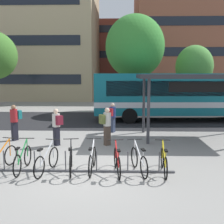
% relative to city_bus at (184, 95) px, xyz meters
% --- Properties ---
extents(ground, '(200.00, 200.00, 0.00)m').
position_rel_city_bus_xyz_m(ground, '(-5.54, -9.76, -1.78)').
color(ground, gray).
extents(bus_lane_asphalt, '(80.00, 7.20, 0.01)m').
position_rel_city_bus_xyz_m(bus_lane_asphalt, '(-5.54, -0.00, -1.77)').
color(bus_lane_asphalt, '#232326').
rests_on(bus_lane_asphalt, ground).
extents(city_bus, '(12.11, 3.04, 3.20)m').
position_rel_city_bus_xyz_m(city_bus, '(0.00, 0.00, 0.00)').
color(city_bus, '#0F6070').
rests_on(city_bus, ground).
extents(bike_rack, '(6.08, 0.10, 0.70)m').
position_rel_city_bus_xyz_m(bike_rack, '(-5.63, -9.76, -1.69)').
color(bike_rack, '#47474C').
rests_on(bike_rack, ground).
extents(parked_bicycle_orange_0, '(0.57, 1.69, 0.99)m').
position_rel_city_bus_xyz_m(parked_bicycle_orange_0, '(-8.29, -9.68, -1.39)').
color(parked_bicycle_orange_0, black).
rests_on(parked_bicycle_orange_0, ground).
extents(parked_bicycle_green_1, '(0.52, 1.72, 0.99)m').
position_rel_city_bus_xyz_m(parked_bicycle_green_1, '(-7.55, -9.72, -1.39)').
color(parked_bicycle_green_1, black).
rests_on(parked_bicycle_green_1, ground).
extents(parked_bicycle_silver_2, '(0.53, 1.70, 0.99)m').
position_rel_city_bus_xyz_m(parked_bicycle_silver_2, '(-6.72, -9.84, -1.39)').
color(parked_bicycle_silver_2, black).
rests_on(parked_bicycle_silver_2, ground).
extents(parked_bicycle_black_3, '(0.52, 1.71, 0.99)m').
position_rel_city_bus_xyz_m(parked_bicycle_black_3, '(-5.96, -9.75, -1.39)').
color(parked_bicycle_black_3, black).
rests_on(parked_bicycle_black_3, ground).
extents(parked_bicycle_white_4, '(0.52, 1.72, 0.99)m').
position_rel_city_bus_xyz_m(parked_bicycle_white_4, '(-5.26, -9.71, -1.39)').
color(parked_bicycle_white_4, black).
rests_on(parked_bicycle_white_4, ground).
extents(parked_bicycle_red_5, '(0.52, 1.72, 0.99)m').
position_rel_city_bus_xyz_m(parked_bicycle_red_5, '(-4.45, -9.85, -1.39)').
color(parked_bicycle_red_5, black).
rests_on(parked_bicycle_red_5, ground).
extents(parked_bicycle_white_6, '(0.60, 1.69, 0.99)m').
position_rel_city_bus_xyz_m(parked_bicycle_white_6, '(-3.75, -9.76, -1.39)').
color(parked_bicycle_white_6, black).
rests_on(parked_bicycle_white_6, ground).
extents(parked_bicycle_yellow_7, '(0.52, 1.72, 0.99)m').
position_rel_city_bus_xyz_m(parked_bicycle_yellow_7, '(-2.96, -9.81, -1.39)').
color(parked_bicycle_yellow_7, black).
rests_on(parked_bicycle_yellow_7, ground).
extents(transit_shelter, '(5.53, 3.19, 3.16)m').
position_rel_city_bus_xyz_m(transit_shelter, '(-0.72, -5.07, 1.17)').
color(transit_shelter, '#38383D').
rests_on(transit_shelter, ground).
extents(commuter_maroon_pack_1, '(0.59, 0.58, 1.65)m').
position_rel_city_bus_xyz_m(commuter_maroon_pack_1, '(-7.16, -6.61, -0.83)').
color(commuter_maroon_pack_1, black).
rests_on(commuter_maroon_pack_1, ground).
extents(commuter_olive_pack_3, '(0.60, 0.56, 1.69)m').
position_rel_city_bus_xyz_m(commuter_olive_pack_3, '(-4.96, -6.52, -0.80)').
color(commuter_olive_pack_3, '#47382D').
rests_on(commuter_olive_pack_3, ground).
extents(commuter_teal_pack_4, '(0.57, 0.60, 1.72)m').
position_rel_city_bus_xyz_m(commuter_teal_pack_4, '(-9.39, -5.75, -0.78)').
color(commuter_teal_pack_4, black).
rests_on(commuter_teal_pack_4, ground).
extents(commuter_red_pack_5, '(0.52, 0.61, 1.61)m').
position_rel_city_bus_xyz_m(commuter_red_pack_5, '(-4.78, -3.89, -0.85)').
color(commuter_red_pack_5, '#2D3851').
rests_on(commuter_red_pack_5, ground).
extents(street_tree_0, '(4.87, 4.87, 8.01)m').
position_rel_city_bus_xyz_m(street_tree_0, '(-3.13, 4.30, 3.63)').
color(street_tree_0, brown).
rests_on(street_tree_0, ground).
extents(street_tree_2, '(3.30, 3.30, 5.71)m').
position_rel_city_bus_xyz_m(street_tree_2, '(2.29, 6.00, 2.05)').
color(street_tree_2, brown).
rests_on(street_tree_2, ground).
extents(building_left_wing, '(20.32, 11.39, 17.12)m').
position_rel_city_bus_xyz_m(building_left_wing, '(-17.66, 17.19, 6.79)').
color(building_left_wing, tan).
rests_on(building_left_wing, ground).
extents(building_right_wing, '(19.57, 12.16, 18.47)m').
position_rel_city_bus_xyz_m(building_right_wing, '(7.74, 21.60, 7.46)').
color(building_right_wing, brown).
rests_on(building_right_wing, ground).
extents(building_centre_block, '(14.34, 12.74, 11.68)m').
position_rel_city_bus_xyz_m(building_centre_block, '(-5.90, 30.47, 4.07)').
color(building_centre_block, brown).
rests_on(building_centre_block, ground).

